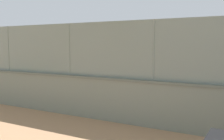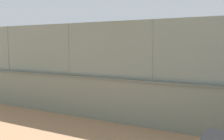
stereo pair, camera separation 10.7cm
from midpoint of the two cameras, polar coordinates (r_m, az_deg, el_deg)
The scene contains 6 objects.
ground_plane at distance 20.90m, azimuth 15.16°, elevation -1.66°, with size 260.00×260.00×0.00m, color tan.
perimeter_wall at distance 8.15m, azimuth 8.94°, elevation -7.57°, with size 26.65×0.41×1.51m.
fence_panel_on_wall at distance 7.94m, azimuth 9.13°, elevation 4.50°, with size 26.19×0.09×1.91m.
player_crossing_court at distance 23.11m, azimuth 1.56°, elevation 1.58°, with size 1.24×0.71×1.59m.
player_near_wall_returning at distance 12.99m, azimuth -3.64°, elevation -1.63°, with size 0.81×1.13×1.63m.
sports_ball at distance 21.20m, azimuth -2.64°, elevation 2.69°, with size 0.16×0.16×0.16m, color white.
Camera 1 is at (-4.36, 20.29, 2.64)m, focal length 40.08 mm.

